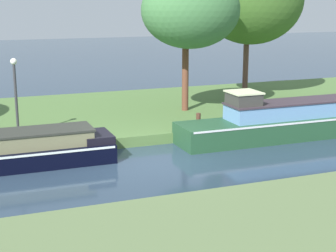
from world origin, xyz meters
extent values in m
plane|color=#26384A|center=(0.00, 0.00, 0.00)|extent=(120.00, 120.00, 0.00)
cube|color=#4E6F38|center=(0.00, 7.00, 0.20)|extent=(72.00, 10.00, 0.40)
cube|color=black|center=(-4.72, 1.20, 0.31)|extent=(7.09, 1.80, 0.62)
cube|color=white|center=(-4.72, 1.20, 0.58)|extent=(6.94, 1.83, 0.07)
cube|color=#737250|center=(-4.42, 1.20, 0.87)|extent=(5.08, 1.37, 0.49)
cube|color=#2D2F29|center=(-4.42, 1.20, 1.14)|extent=(5.18, 1.44, 0.06)
cube|color=black|center=(-1.66, 1.20, 0.75)|extent=(0.97, 1.51, 0.26)
cube|color=#224A2D|center=(6.68, 1.20, 0.41)|extent=(10.38, 1.78, 0.83)
cube|color=silver|center=(6.68, 1.20, 0.79)|extent=(10.18, 1.81, 0.07)
cube|color=#6391C1|center=(6.82, 1.20, 1.12)|extent=(6.57, 1.35, 0.58)
cube|color=#372C34|center=(6.82, 1.20, 1.44)|extent=(6.67, 1.42, 0.06)
cube|color=#363532|center=(4.05, 1.20, 1.66)|extent=(1.03, 1.14, 0.51)
cube|color=beige|center=(4.05, 1.20, 1.95)|extent=(1.13, 1.21, 0.06)
cylinder|color=brown|center=(3.60, 5.80, 2.20)|extent=(0.30, 0.30, 3.59)
ellipsoid|color=#407540|center=(3.60, 5.21, 4.90)|extent=(4.42, 3.39, 3.31)
cylinder|color=brown|center=(8.12, 8.33, 2.26)|extent=(0.29, 0.29, 3.72)
cylinder|color=#333338|center=(-4.03, 3.71, 1.72)|extent=(0.10, 0.10, 2.65)
sphere|color=white|center=(-4.03, 3.71, 3.17)|extent=(0.24, 0.24, 0.24)
cylinder|color=#4B2E21|center=(2.74, 2.43, 0.70)|extent=(0.18, 0.18, 0.59)
cylinder|color=#453327|center=(7.51, 2.43, 0.71)|extent=(0.12, 0.12, 0.61)
camera|label=1|loc=(-5.67, -15.99, 5.31)|focal=56.25mm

